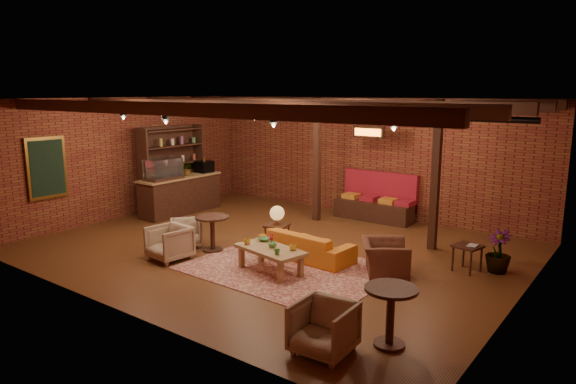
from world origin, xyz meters
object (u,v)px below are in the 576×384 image
Objects in this scene: armchair_b at (169,241)px; round_table_right at (391,307)px; armchair_far at (323,326)px; side_table_book at (468,247)px; plant_tall at (502,209)px; armchair_right at (385,252)px; coffee_table at (270,251)px; side_table_lamp at (277,217)px; armchair_a at (186,232)px; sofa at (307,245)px; round_table_left at (212,227)px.

round_table_right is (5.17, -0.64, 0.17)m from armchair_b.
side_table_book is at bearing 80.62° from armchair_far.
plant_tall reaches higher than round_table_right.
round_table_right is 1.09× the size of armchair_far.
armchair_right is 1.26× the size of armchair_far.
armchair_far reaches higher than coffee_table.
side_table_lamp reaches higher than armchair_a.
side_table_lamp is at bearing -162.98° from side_table_book.
armchair_a is 0.70× the size of armchair_right.
coffee_table is (-0.10, -1.05, 0.13)m from sofa.
sofa is at bearing 141.79° from round_table_right.
armchair_b is at bearing 161.24° from armchair_far.
round_table_right reaches higher than coffee_table.
coffee_table is 1.37m from side_table_lamp.
coffee_table is 1.94× the size of armchair_b.
armchair_far is at bearing -38.72° from coffee_table.
armchair_b is 0.92× the size of round_table_right.
side_table_book is at bearing -154.10° from sofa.
round_table_right is (1.31, -2.51, 0.14)m from armchair_right.
armchair_far is (4.56, -1.33, -0.00)m from armchair_b.
armchair_right is 1.15× the size of round_table_right.
side_table_lamp is at bearing 60.06° from armchair_right.
armchair_right is 2.83m from round_table_right.
side_table_lamp is 4.45m from armchair_far.
armchair_far reaches higher than sofa.
sofa is at bearing 44.64° from armchair_b.
sofa is at bearing 21.49° from round_table_left.
armchair_right is at bearing -170.90° from sofa.
side_table_lamp reaches higher than round_table_left.
side_table_lamp is (-0.81, 0.07, 0.46)m from sofa.
coffee_table is at bearing 157.34° from round_table_right.
armchair_right is 1.58m from side_table_book.
round_table_left is 0.71m from armchair_a.
round_table_right reaches higher than armchair_a.
armchair_right reaches higher than coffee_table.
armchair_b is (0.40, -0.81, 0.05)m from armchair_a.
armchair_a is at bearing -158.20° from plant_tall.
armchair_b is 4.29m from armchair_right.
side_table_lamp reaches higher than sofa.
armchair_b is (-1.39, -1.77, -0.37)m from side_table_lamp.
round_table_left is at bearing 24.77° from sofa.
side_table_lamp reaches higher than armchair_right.
round_table_left is 5.14m from round_table_right.
sofa is at bearing 84.37° from coffee_table.
sofa is 0.93m from side_table_lamp.
armchair_right reaches higher than side_table_book.
side_table_lamp is 1.18× the size of round_table_right.
armchair_right reaches higher than armchair_b.
armchair_a is 0.27× the size of plant_tall.
plant_tall is (0.38, 3.83, 0.67)m from round_table_right.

